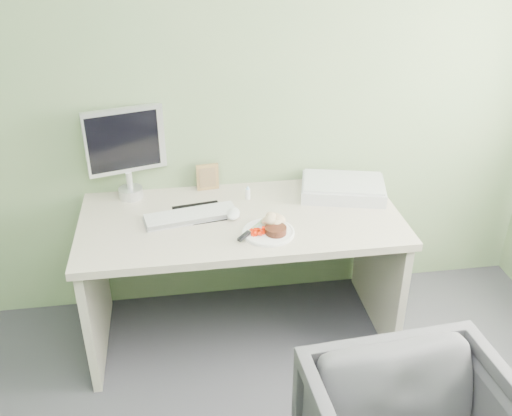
{
  "coord_description": "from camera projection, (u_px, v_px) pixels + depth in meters",
  "views": [
    {
      "loc": [
        -0.29,
        -0.83,
        2.15
      ],
      "look_at": [
        0.06,
        1.5,
        0.84
      ],
      "focal_mm": 40.0,
      "sensor_mm": 36.0,
      "label": 1
    }
  ],
  "objects": [
    {
      "name": "potato_pile",
      "position": [
        271.0,
        218.0,
        2.74
      ],
      "size": [
        0.14,
        0.12,
        0.07
      ],
      "primitive_type": "ellipsoid",
      "rotation": [
        0.0,
        0.0,
        -0.33
      ],
      "color": "#AC8054",
      "rests_on": "plate"
    },
    {
      "name": "plate",
      "position": [
        268.0,
        232.0,
        2.7
      ],
      "size": [
        0.25,
        0.25,
        0.01
      ],
      "primitive_type": "cylinder",
      "color": "white",
      "rests_on": "desk"
    },
    {
      "name": "photo_frame",
      "position": [
        208.0,
        177.0,
        3.07
      ],
      "size": [
        0.12,
        0.03,
        0.15
      ],
      "primitive_type": "cube",
      "rotation": [
        0.0,
        0.0,
        0.12
      ],
      "color": "olive",
      "rests_on": "desk"
    },
    {
      "name": "keyboard",
      "position": [
        191.0,
        215.0,
        2.83
      ],
      "size": [
        0.47,
        0.21,
        0.02
      ],
      "primitive_type": "cube",
      "rotation": [
        0.0,
        0.0,
        0.18
      ],
      "color": "white",
      "rests_on": "desk"
    },
    {
      "name": "wall_back",
      "position": [
        230.0,
        74.0,
        2.87
      ],
      "size": [
        3.5,
        0.0,
        3.5
      ],
      "primitive_type": "plane",
      "rotation": [
        1.57,
        0.0,
        0.0
      ],
      "color": "gray",
      "rests_on": "floor"
    },
    {
      "name": "scanner",
      "position": [
        343.0,
        189.0,
        3.04
      ],
      "size": [
        0.49,
        0.39,
        0.07
      ],
      "primitive_type": "cube",
      "rotation": [
        0.0,
        0.0,
        -0.25
      ],
      "color": "silver",
      "rests_on": "desk"
    },
    {
      "name": "carrot_heap",
      "position": [
        258.0,
        230.0,
        2.67
      ],
      "size": [
        0.07,
        0.07,
        0.04
      ],
      "primitive_type": "cube",
      "rotation": [
        0.0,
        0.0,
        -0.43
      ],
      "color": "#FF2405",
      "rests_on": "plate"
    },
    {
      "name": "monitor",
      "position": [
        126.0,
        148.0,
        2.91
      ],
      "size": [
        0.4,
        0.16,
        0.49
      ],
      "rotation": [
        0.0,
        0.0,
        0.27
      ],
      "color": "silver",
      "rests_on": "desk"
    },
    {
      "name": "steak_knife",
      "position": [
        248.0,
        233.0,
        2.66
      ],
      "size": [
        0.16,
        0.18,
        0.02
      ],
      "rotation": [
        0.0,
        0.0,
        0.87
      ],
      "color": "silver",
      "rests_on": "plate"
    },
    {
      "name": "steak",
      "position": [
        276.0,
        230.0,
        2.68
      ],
      "size": [
        0.12,
        0.12,
        0.03
      ],
      "primitive_type": "cylinder",
      "rotation": [
        0.0,
        0.0,
        0.22
      ],
      "color": "black",
      "rests_on": "plate"
    },
    {
      "name": "eyedrop_bottle",
      "position": [
        248.0,
        193.0,
        3.0
      ],
      "size": [
        0.03,
        0.03,
        0.08
      ],
      "color": "white",
      "rests_on": "desk"
    },
    {
      "name": "mousepad",
      "position": [
        199.0,
        213.0,
        2.87
      ],
      "size": [
        0.27,
        0.25,
        0.0
      ],
      "primitive_type": "cube",
      "rotation": [
        0.0,
        0.0,
        0.15
      ],
      "color": "black",
      "rests_on": "desk"
    },
    {
      "name": "desk",
      "position": [
        241.0,
        248.0,
        2.93
      ],
      "size": [
        1.6,
        0.75,
        0.73
      ],
      "color": "beige",
      "rests_on": "floor"
    },
    {
      "name": "computer_mouse",
      "position": [
        233.0,
        214.0,
        2.83
      ],
      "size": [
        0.09,
        0.13,
        0.04
      ],
      "primitive_type": "ellipsoid",
      "rotation": [
        0.0,
        0.0,
        -0.25
      ],
      "color": "white",
      "rests_on": "desk"
    }
  ]
}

